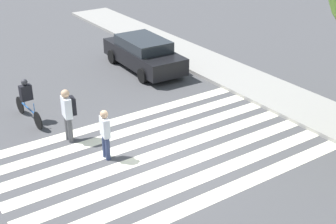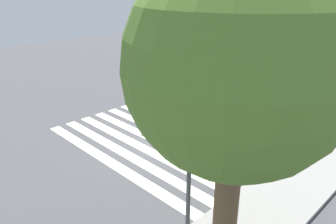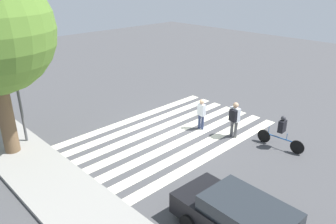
{
  "view_description": "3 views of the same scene",
  "coord_description": "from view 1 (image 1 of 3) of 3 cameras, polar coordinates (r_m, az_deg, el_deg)",
  "views": [
    {
      "loc": [
        10.56,
        -6.94,
        7.49
      ],
      "look_at": [
        0.04,
        0.27,
        1.37
      ],
      "focal_mm": 50.0,
      "sensor_mm": 36.0,
      "label": 1
    },
    {
      "loc": [
        9.48,
        10.26,
        7.11
      ],
      "look_at": [
        -1.12,
        -0.43,
        1.09
      ],
      "focal_mm": 35.0,
      "sensor_mm": 36.0,
      "label": 2
    },
    {
      "loc": [
        -10.43,
        10.35,
        7.38
      ],
      "look_at": [
        0.64,
        -0.44,
        0.87
      ],
      "focal_mm": 35.0,
      "sensor_mm": 36.0,
      "label": 3
    }
  ],
  "objects": [
    {
      "name": "pedestrian_adult_tall_backpack",
      "position": [
        14.1,
        -7.67,
        -2.4
      ],
      "size": [
        0.48,
        0.28,
        1.62
      ],
      "rotation": [
        0.0,
        0.0,
        -0.17
      ],
      "color": "navy",
      "rests_on": "ground_plane"
    },
    {
      "name": "car_parked_far_curb",
      "position": [
        21.3,
        -3.0,
        7.18
      ],
      "size": [
        4.75,
        2.08,
        1.45
      ],
      "rotation": [
        0.0,
        0.0,
        -0.04
      ],
      "color": "black",
      "rests_on": "ground_plane"
    },
    {
      "name": "ground_plane",
      "position": [
        14.69,
        -0.95,
        -5.02
      ],
      "size": [
        60.0,
        60.0,
        0.0
      ],
      "primitive_type": "plane",
      "color": "#444447"
    },
    {
      "name": "cyclist_near_curb",
      "position": [
        17.02,
        -16.85,
        1.57
      ],
      "size": [
        2.24,
        0.41,
        1.6
      ],
      "rotation": [
        0.0,
        0.0,
        0.06
      ],
      "color": "black",
      "rests_on": "ground_plane"
    },
    {
      "name": "crosswalk_stripes",
      "position": [
        14.69,
        -0.95,
        -5.0
      ],
      "size": [
        5.95,
        10.0,
        0.01
      ],
      "color": "#F2EDCC",
      "rests_on": "ground_plane"
    },
    {
      "name": "pedestrian_child_with_backpack",
      "position": [
        15.28,
        -12.08,
        0.13
      ],
      "size": [
        0.52,
        0.45,
        1.8
      ],
      "rotation": [
        0.0,
        0.0,
        3.02
      ],
      "color": "#4C4C51",
      "rests_on": "ground_plane"
    },
    {
      "name": "sidewalk_curb",
      "position": [
        18.45,
        15.45,
        0.96
      ],
      "size": [
        36.0,
        2.5,
        0.14
      ],
      "color": "gray",
      "rests_on": "ground_plane"
    }
  ]
}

